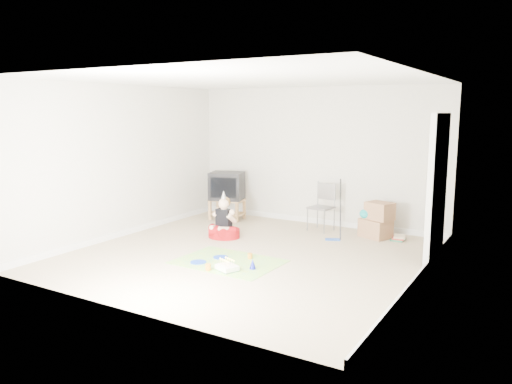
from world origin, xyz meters
The scene contains 16 objects.
ground centered at (0.00, 0.00, 0.00)m, with size 5.00×5.00×0.00m, color tan.
doorway_recess centered at (2.48, 1.20, 1.02)m, with size 0.02×0.90×2.05m, color black.
tv_stand centered at (-1.67, 1.91, 0.25)m, with size 0.70×0.49×0.41m.
crt_tv centered at (-1.67, 1.91, 0.68)m, with size 0.63×0.52×0.55m, color black.
folding_chair centered at (0.33, 1.98, 0.43)m, with size 0.45×0.43×0.88m.
cardboard_boxes centered at (1.35, 2.01, 0.30)m, with size 0.61×0.53×0.62m.
floor_mop centered at (0.78, 1.45, 0.26)m, with size 0.27×0.32×1.01m.
book_pile centered at (1.74, 2.01, 0.04)m, with size 0.23×0.27×0.09m.
seated_woman centered at (-0.91, 0.68, 0.18)m, with size 0.57×0.57×0.82m.
party_mat centered at (-0.06, -0.46, 0.00)m, with size 1.47×1.07×0.01m, color #F93490.
birthday_cake centered at (0.15, -0.80, 0.04)m, with size 0.34×0.31×0.14m.
blue_plate_near centered at (-0.27, -0.35, 0.01)m, with size 0.22×0.22×0.01m, color #163CB3.
blue_plate_far centered at (-0.40, -0.72, 0.01)m, with size 0.23×0.23×0.01m, color #163CB3.
orange_cup_near centered at (0.13, -0.17, 0.05)m, with size 0.07×0.07×0.08m, color orange.
orange_cup_far centered at (-0.07, -0.93, 0.05)m, with size 0.08×0.08×0.09m, color orange.
blue_party_hat centered at (0.42, -0.57, 0.07)m, with size 0.09×0.09×0.14m, color #171FA2.
Camera 1 is at (3.82, -6.23, 2.16)m, focal length 35.00 mm.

